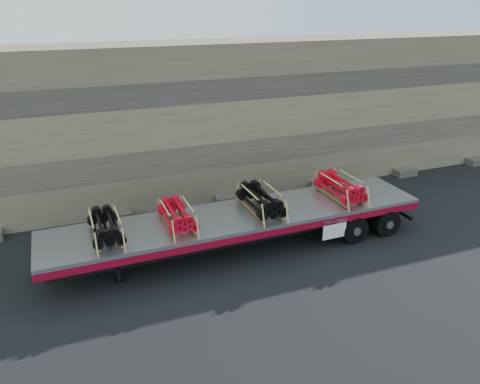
{
  "coord_description": "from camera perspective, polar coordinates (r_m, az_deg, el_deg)",
  "views": [
    {
      "loc": [
        -4.63,
        -13.88,
        8.76
      ],
      "look_at": [
        1.5,
        1.87,
        1.72
      ],
      "focal_mm": 35.0,
      "sensor_mm": 36.0,
      "label": 1
    }
  ],
  "objects": [
    {
      "name": "trailer",
      "position": [
        17.48,
        -0.04,
        -4.81
      ],
      "size": [
        14.18,
        2.89,
        1.42
      ],
      "primitive_type": null,
      "rotation": [
        0.0,
        0.0,
        0.01
      ],
      "color": "#9FA2A7",
      "rests_on": "ground"
    },
    {
      "name": "rock_wall",
      "position": [
        21.55,
        -8.28,
        8.27
      ],
      "size": [
        44.0,
        3.0,
        7.0
      ],
      "primitive_type": "cube",
      "color": "#7A6B54",
      "rests_on": "ground"
    },
    {
      "name": "bundle_midfront",
      "position": [
        16.37,
        -7.68,
        -2.88
      ],
      "size": [
        1.02,
        2.0,
        0.7
      ],
      "primitive_type": null,
      "rotation": [
        0.0,
        0.0,
        0.01
      ],
      "color": "red",
      "rests_on": "trailer"
    },
    {
      "name": "bundle_front",
      "position": [
        16.03,
        -16.06,
        -4.16
      ],
      "size": [
        1.04,
        2.04,
        0.72
      ],
      "primitive_type": null,
      "rotation": [
        0.0,
        0.0,
        0.01
      ],
      "color": "black",
      "rests_on": "trailer"
    },
    {
      "name": "ground",
      "position": [
        17.05,
        -2.43,
        -8.3
      ],
      "size": [
        120.0,
        120.0,
        0.0
      ],
      "primitive_type": "plane",
      "color": "black",
      "rests_on": "ground"
    },
    {
      "name": "bundle_rear",
      "position": [
        18.89,
        12.12,
        0.51
      ],
      "size": [
        1.14,
        2.24,
        0.79
      ],
      "primitive_type": null,
      "rotation": [
        0.0,
        0.0,
        0.01
      ],
      "color": "red",
      "rests_on": "trailer"
    },
    {
      "name": "bundle_midrear",
      "position": [
        17.3,
        2.56,
        -1.08
      ],
      "size": [
        1.14,
        2.25,
        0.79
      ],
      "primitive_type": null,
      "rotation": [
        0.0,
        0.0,
        0.01
      ],
      "color": "black",
      "rests_on": "trailer"
    }
  ]
}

